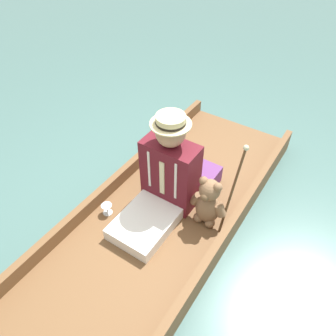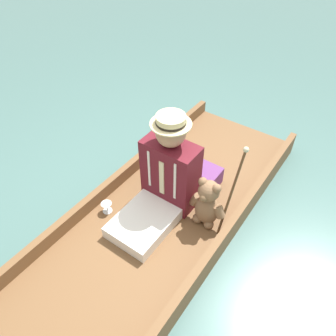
{
  "view_description": "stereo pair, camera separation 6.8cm",
  "coord_description": "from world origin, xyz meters",
  "px_view_note": "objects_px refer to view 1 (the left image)",
  "views": [
    {
      "loc": [
        -1.0,
        1.52,
        2.27
      ],
      "look_at": [
        0.04,
        -0.07,
        0.51
      ],
      "focal_mm": 35.0,
      "sensor_mm": 36.0,
      "label": 1
    },
    {
      "loc": [
        -1.06,
        1.49,
        2.27
      ],
      "look_at": [
        0.04,
        -0.07,
        0.51
      ],
      "focal_mm": 35.0,
      "sensor_mm": 36.0,
      "label": 2
    }
  ],
  "objects_px": {
    "teddy_bear": "(208,203)",
    "wine_glass": "(107,208)",
    "seated_person": "(165,178)",
    "walking_cane": "(235,183)"
  },
  "relations": [
    {
      "from": "teddy_bear",
      "to": "wine_glass",
      "type": "distance_m",
      "value": 0.84
    },
    {
      "from": "seated_person",
      "to": "wine_glass",
      "type": "relative_size",
      "value": 9.15
    },
    {
      "from": "seated_person",
      "to": "teddy_bear",
      "type": "distance_m",
      "value": 0.39
    },
    {
      "from": "seated_person",
      "to": "teddy_bear",
      "type": "relative_size",
      "value": 1.89
    },
    {
      "from": "wine_glass",
      "to": "walking_cane",
      "type": "bearing_deg",
      "value": -149.86
    },
    {
      "from": "teddy_bear",
      "to": "wine_glass",
      "type": "bearing_deg",
      "value": 27.86
    },
    {
      "from": "seated_person",
      "to": "walking_cane",
      "type": "relative_size",
      "value": 1.23
    },
    {
      "from": "seated_person",
      "to": "walking_cane",
      "type": "distance_m",
      "value": 0.55
    },
    {
      "from": "seated_person",
      "to": "wine_glass",
      "type": "bearing_deg",
      "value": 40.58
    },
    {
      "from": "teddy_bear",
      "to": "walking_cane",
      "type": "bearing_deg",
      "value": -139.72
    }
  ]
}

